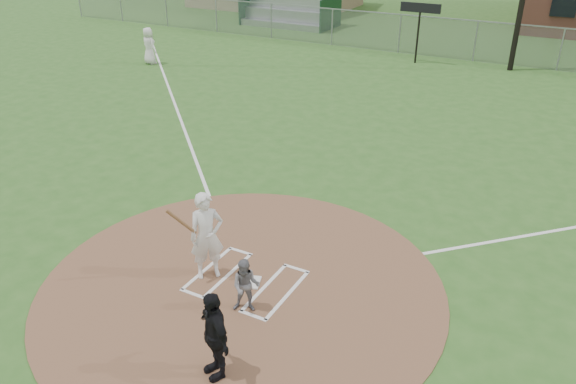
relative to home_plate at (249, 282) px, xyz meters
The scene contains 12 objects.
ground 0.16m from the home_plate, 123.75° to the right, with size 140.00×140.00×0.00m, color #2E5C1F.
dirt_circle 0.16m from the home_plate, 123.75° to the right, with size 8.40×8.40×0.02m, color brown.
home_plate is the anchor object (origin of this frame).
foul_line_third 12.70m from the home_plate, 135.70° to the left, with size 0.10×24.00×0.01m, color white.
catcher 1.05m from the home_plate, 60.84° to the right, with size 0.55×0.43×1.14m, color slate.
umpire 2.71m from the home_plate, 70.10° to the right, with size 0.97×0.40×1.65m, color black.
ondeck_player 19.68m from the home_plate, 136.71° to the left, with size 0.88×0.57×1.79m, color white.
batters_boxes 0.09m from the home_plate, 167.66° to the left, with size 2.08×1.88×0.01m.
batter_at_plate 1.32m from the home_plate, 169.40° to the right, with size 0.91×1.08×1.94m.
outfield_fence 21.89m from the home_plate, 90.23° to the left, with size 56.08×0.08×2.03m.
bleachers 29.21m from the home_plate, 116.66° to the left, with size 6.08×3.20×3.20m.
scoreboard_sign 20.37m from the home_plate, 97.35° to the left, with size 2.00×0.10×2.93m.
Camera 1 is at (5.40, -7.95, 7.04)m, focal length 35.00 mm.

